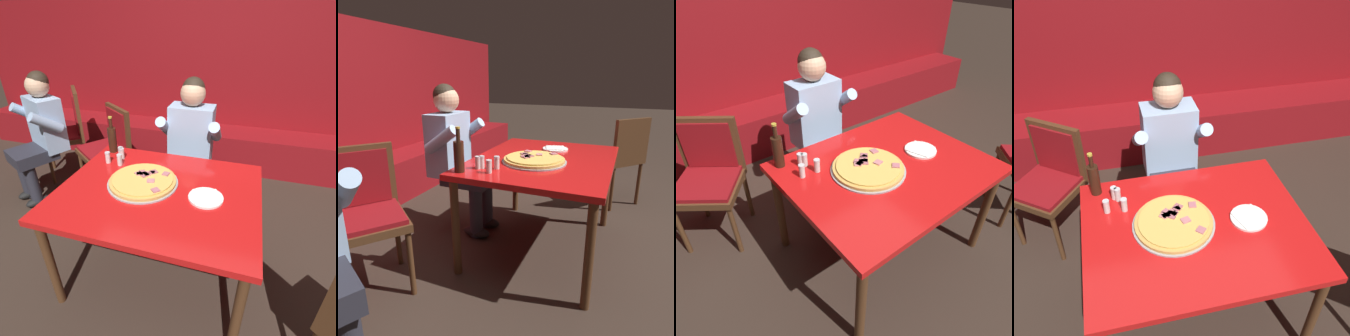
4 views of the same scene
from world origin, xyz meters
The scene contains 13 objects.
ground_plane centered at (0.00, 0.00, 0.00)m, with size 24.00×24.00×0.00m, color #33261E.
booth_bench centered at (0.00, 1.86, 0.23)m, with size 6.46×0.48×0.46m, color maroon.
main_dining_table centered at (0.00, 0.00, 0.67)m, with size 1.25×1.00×0.74m.
pizza centered at (-0.12, 0.04, 0.76)m, with size 0.46×0.46×0.05m.
plate_white_paper centered at (0.30, -0.01, 0.75)m, with size 0.21×0.21×0.02m.
beer_bottle centered at (-0.53, 0.41, 0.85)m, with size 0.07×0.07×0.29m.
shaker_red_pepper_flakes centered at (-0.40, 0.32, 0.78)m, with size 0.04×0.04×0.09m.
shaker_black_pepper centered at (-0.42, 0.33, 0.78)m, with size 0.04×0.04×0.09m.
shaker_parmesan centered at (-0.47, 0.23, 0.78)m, with size 0.04×0.04×0.09m.
shaker_oregano centered at (-0.37, 0.22, 0.78)m, with size 0.04×0.04×0.09m.
diner_seated_blue_shirt centered at (0.02, 0.76, 0.71)m, with size 0.53×0.53×1.27m.
dining_chair_by_booth centered at (1.14, -0.51, 0.56)m, with size 0.62×0.62×0.94m.
dining_chair_far_right centered at (-0.86, 0.91, 0.55)m, with size 0.62×0.62×0.92m.
Camera 2 is at (-2.11, -0.57, 1.33)m, focal length 32.00 mm.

